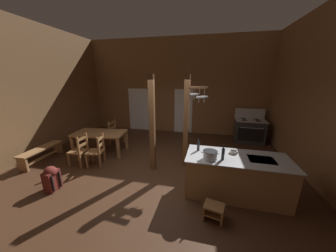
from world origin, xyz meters
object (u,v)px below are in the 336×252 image
at_px(stove_range, 249,130).
at_px(dining_table, 100,135).
at_px(ladderback_chair_at_table_end, 97,151).
at_px(ladderback_chair_near_window, 80,151).
at_px(ladderback_chair_by_post, 115,133).
at_px(mixing_bowl_on_counter, 234,152).
at_px(bottle_short_on_counter, 198,146).
at_px(bottle_tall_on_counter, 223,154).
at_px(kitchen_island, 235,176).
at_px(step_stool, 214,211).
at_px(bench_along_left_wall, 42,152).
at_px(stockpot_on_counter, 210,155).
at_px(backpack, 51,178).

distance_m(stove_range, dining_table, 5.76).
xyz_separation_m(dining_table, ladderback_chair_at_table_end, (0.44, -0.85, -0.20)).
relative_size(ladderback_chair_near_window, ladderback_chair_by_post, 1.00).
relative_size(stove_range, mixing_bowl_on_counter, 7.61).
distance_m(dining_table, mixing_bowl_on_counter, 4.36).
bearing_deg(bottle_short_on_counter, bottle_tall_on_counter, -35.60).
bearing_deg(kitchen_island, step_stool, -119.19).
bearing_deg(ladderback_chair_near_window, bench_along_left_wall, -177.46).
distance_m(stockpot_on_counter, bottle_short_on_counter, 0.48).
height_order(dining_table, stockpot_on_counter, stockpot_on_counter).
distance_m(dining_table, bottle_tall_on_counter, 4.23).
height_order(ladderback_chair_near_window, ladderback_chair_at_table_end, same).
xyz_separation_m(stove_range, stockpot_on_counter, (-1.66, -3.82, 0.52)).
distance_m(ladderback_chair_by_post, bench_along_left_wall, 2.40).
xyz_separation_m(ladderback_chair_at_table_end, bottle_tall_on_counter, (3.47, -0.72, 0.59)).
height_order(stove_range, step_stool, stove_range).
xyz_separation_m(dining_table, stockpot_on_counter, (3.65, -1.60, 0.35)).
bearing_deg(bench_along_left_wall, backpack, -36.56).
height_order(ladderback_chair_near_window, ladderback_chair_by_post, same).
bearing_deg(backpack, bottle_short_on_counter, 15.80).
bearing_deg(backpack, ladderback_chair_by_post, 90.13).
relative_size(bench_along_left_wall, bottle_short_on_counter, 4.95).
height_order(kitchen_island, mixing_bowl_on_counter, mixing_bowl_on_counter).
xyz_separation_m(step_stool, backpack, (-3.65, 0.10, 0.14)).
xyz_separation_m(bench_along_left_wall, stockpot_on_counter, (5.08, -0.61, 0.69)).
bearing_deg(bottle_short_on_counter, stockpot_on_counter, -57.23).
distance_m(ladderback_chair_near_window, bottle_tall_on_counter, 4.09).
relative_size(ladderback_chair_near_window, mixing_bowl_on_counter, 5.48).
xyz_separation_m(dining_table, mixing_bowl_on_counter, (4.18, -1.20, 0.29)).
height_order(ladderback_chair_near_window, backpack, ladderback_chair_near_window).
relative_size(stockpot_on_counter, mixing_bowl_on_counter, 2.11).
relative_size(ladderback_chair_near_window, stockpot_on_counter, 2.60).
distance_m(step_stool, ladderback_chair_near_window, 4.07).
bearing_deg(ladderback_chair_at_table_end, ladderback_chair_by_post, 101.20).
height_order(step_stool, stockpot_on_counter, stockpot_on_counter).
distance_m(ladderback_chair_at_table_end, bench_along_left_wall, 1.88).
distance_m(ladderback_chair_near_window, ladderback_chair_by_post, 1.79).
xyz_separation_m(kitchen_island, stove_range, (1.08, 3.59, 0.03)).
xyz_separation_m(stockpot_on_counter, bottle_short_on_counter, (-0.26, 0.40, 0.02)).
bearing_deg(mixing_bowl_on_counter, ladderback_chair_by_post, 153.44).
relative_size(ladderback_chair_at_table_end, backpack, 1.59).
bearing_deg(step_stool, ladderback_chair_near_window, 161.39).
relative_size(ladderback_chair_by_post, mixing_bowl_on_counter, 5.48).
bearing_deg(stockpot_on_counter, dining_table, 156.30).
xyz_separation_m(ladderback_chair_by_post, ladderback_chair_at_table_end, (0.34, -1.69, 0.00)).
distance_m(ladderback_chair_at_table_end, backpack, 1.33).
bearing_deg(ladderback_chair_at_table_end, step_stool, -22.53).
relative_size(kitchen_island, ladderback_chair_at_table_end, 2.30).
bearing_deg(ladderback_chair_near_window, step_stool, -18.61).
relative_size(stove_range, ladderback_chair_by_post, 1.39).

